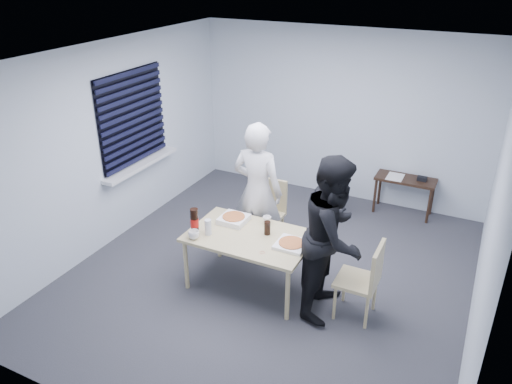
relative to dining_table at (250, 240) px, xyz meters
The scene contains 19 objects.
room 2.35m from the dining_table, 160.92° to the left, with size 5.00×5.00×5.00m.
dining_table is the anchor object (origin of this frame).
chair_far 0.99m from the dining_table, 102.51° to the left, with size 0.42×0.42×0.89m.
chair_right 1.33m from the dining_table, ahead, with size 0.42×0.42×0.89m.
person_white 0.74m from the dining_table, 108.76° to the left, with size 0.65×0.42×1.77m, color silver.
person_black 1.00m from the dining_table, ahead, with size 0.86×0.47×1.77m, color black.
side_table 2.88m from the dining_table, 64.66° to the left, with size 0.85×0.38×0.57m.
stool 2.03m from the dining_table, 81.71° to the left, with size 0.35×0.35×0.49m.
backpack 2.00m from the dining_table, 81.67° to the left, with size 0.28×0.20×0.39m.
pizza_box_a 0.38m from the dining_table, 147.93° to the left, with size 0.31×0.31×0.08m.
pizza_box_b 0.51m from the dining_table, ahead, with size 0.33×0.33×0.05m.
mug_a 0.63m from the dining_table, 147.27° to the right, with size 0.12×0.12×0.10m, color white.
mug_b 0.35m from the dining_table, 79.24° to the left, with size 0.10×0.10×0.09m, color white.
cola_glass 0.24m from the dining_table, 33.27° to the left, with size 0.07×0.07×0.16m, color black.
soda_bottle 0.65m from the dining_table, 159.23° to the right, with size 0.09×0.09×0.30m.
plastic_cups 0.49m from the dining_table, 156.75° to the right, with size 0.08×0.08×0.18m, color silver.
rubber_band 0.39m from the dining_table, 43.29° to the right, with size 0.05×0.05×0.00m, color red.
papers 2.79m from the dining_table, 67.20° to the left, with size 0.23×0.31×0.01m, color white.
black_box 2.99m from the dining_table, 60.97° to the left, with size 0.13×0.09×0.06m, color black.
Camera 1 is at (2.07, -4.61, 3.52)m, focal length 35.00 mm.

